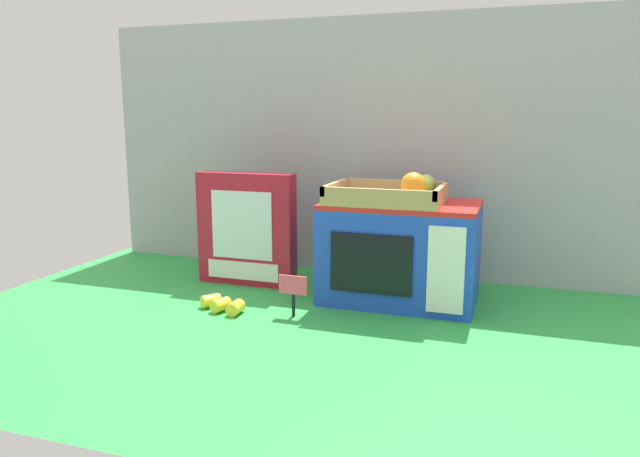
{
  "coord_description": "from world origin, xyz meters",
  "views": [
    {
      "loc": [
        0.46,
        -1.47,
        0.47
      ],
      "look_at": [
        -0.04,
        -0.01,
        0.17
      ],
      "focal_mm": 33.11,
      "sensor_mm": 36.0,
      "label": 1
    }
  ],
  "objects_px": {
    "price_sign": "(293,289)",
    "cookie_set_box": "(246,229)",
    "food_groups_crate": "(392,194)",
    "loose_toy_banana": "(222,304)",
    "toy_microwave": "(400,252)"
  },
  "relations": [
    {
      "from": "price_sign",
      "to": "cookie_set_box",
      "type": "bearing_deg",
      "value": 135.76
    },
    {
      "from": "food_groups_crate",
      "to": "price_sign",
      "type": "bearing_deg",
      "value": -134.52
    },
    {
      "from": "food_groups_crate",
      "to": "loose_toy_banana",
      "type": "distance_m",
      "value": 0.5
    },
    {
      "from": "toy_microwave",
      "to": "loose_toy_banana",
      "type": "distance_m",
      "value": 0.47
    },
    {
      "from": "food_groups_crate",
      "to": "price_sign",
      "type": "height_order",
      "value": "food_groups_crate"
    },
    {
      "from": "food_groups_crate",
      "to": "cookie_set_box",
      "type": "xyz_separation_m",
      "value": [
        -0.42,
        0.02,
        -0.12
      ]
    },
    {
      "from": "toy_microwave",
      "to": "food_groups_crate",
      "type": "height_order",
      "value": "food_groups_crate"
    },
    {
      "from": "toy_microwave",
      "to": "loose_toy_banana",
      "type": "xyz_separation_m",
      "value": [
        -0.39,
        -0.23,
        -0.11
      ]
    },
    {
      "from": "toy_microwave",
      "to": "cookie_set_box",
      "type": "xyz_separation_m",
      "value": [
        -0.44,
        0.01,
        0.03
      ]
    },
    {
      "from": "food_groups_crate",
      "to": "loose_toy_banana",
      "type": "bearing_deg",
      "value": -150.11
    },
    {
      "from": "toy_microwave",
      "to": "cookie_set_box",
      "type": "height_order",
      "value": "cookie_set_box"
    },
    {
      "from": "price_sign",
      "to": "loose_toy_banana",
      "type": "relative_size",
      "value": 0.8
    },
    {
      "from": "cookie_set_box",
      "to": "price_sign",
      "type": "relative_size",
      "value": 3.14
    },
    {
      "from": "price_sign",
      "to": "loose_toy_banana",
      "type": "xyz_separation_m",
      "value": [
        -0.18,
        -0.02,
        -0.05
      ]
    },
    {
      "from": "cookie_set_box",
      "to": "price_sign",
      "type": "height_order",
      "value": "cookie_set_box"
    }
  ]
}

